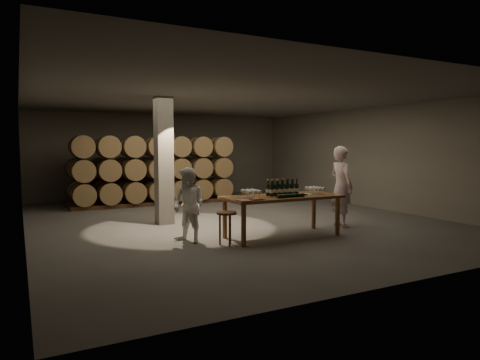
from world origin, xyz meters
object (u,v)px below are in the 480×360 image
bottle_cluster (282,189)px  person_man (341,187)px  notebook_near (256,199)px  stool (227,218)px  plate (306,194)px  tasting_table (282,200)px  person_woman (189,205)px

bottle_cluster → person_man: (1.89, 0.27, -0.04)m
notebook_near → stool: 0.70m
plate → tasting_table: bearing=172.4°
plate → notebook_near: size_ratio=1.13×
tasting_table → bottle_cluster: bearing=56.4°
tasting_table → plate: size_ratio=10.30×
bottle_cluster → person_man: bearing=8.1°
notebook_near → person_man: 2.90m
tasting_table → bottle_cluster: bottle_cluster is taller
tasting_table → person_man: size_ratio=1.32×
bottle_cluster → notebook_near: 1.04m
notebook_near → tasting_table: bearing=21.2°
plate → person_woman: person_woman is taller
tasting_table → person_woman: size_ratio=1.69×
person_woman → tasting_table: bearing=50.5°
person_man → tasting_table: bearing=102.1°
plate → person_man: bearing=17.2°
notebook_near → person_woman: person_woman is taller
notebook_near → person_man: size_ratio=0.11×
stool → tasting_table: bearing=6.2°
stool → person_woman: (-0.59, 0.55, 0.22)m
notebook_near → person_man: person_man is taller
notebook_near → person_man: (2.81, 0.73, 0.07)m
person_man → person_woman: person_man is taller
notebook_near → person_woman: bearing=143.0°
stool → person_woman: bearing=136.8°
plate → person_man: size_ratio=0.13×
tasting_table → notebook_near: notebook_near is taller
stool → notebook_near: bearing=-22.6°
tasting_table → person_man: (1.94, 0.34, 0.19)m
plate → stool: 2.03m
person_woman → person_man: bearing=60.9°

